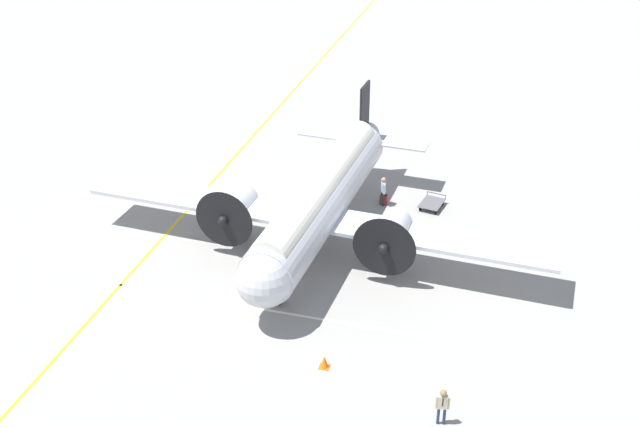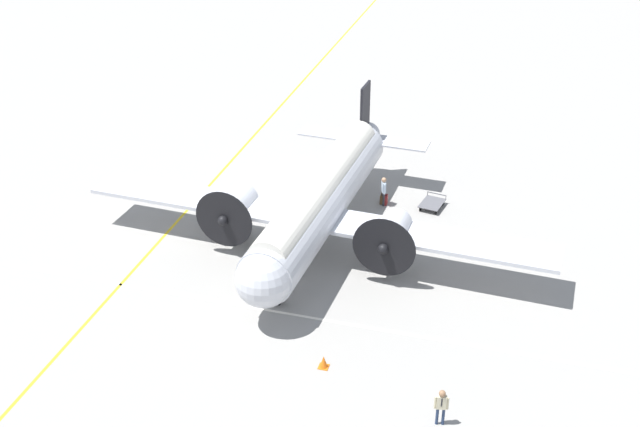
% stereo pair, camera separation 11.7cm
% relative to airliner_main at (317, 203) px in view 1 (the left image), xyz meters
% --- Properties ---
extents(ground_plane, '(300.00, 300.00, 0.00)m').
position_rel_airliner_main_xyz_m(ground_plane, '(0.46, -0.02, -2.60)').
color(ground_plane, gray).
extents(apron_line_eastwest, '(120.00, 0.16, 0.01)m').
position_rel_airliner_main_xyz_m(apron_line_eastwest, '(0.46, 8.29, -2.60)').
color(apron_line_eastwest, gold).
rests_on(apron_line_eastwest, ground_plane).
extents(apron_line_northsouth, '(0.16, 120.00, 0.01)m').
position_rel_airliner_main_xyz_m(apron_line_northsouth, '(-6.12, -0.02, -2.60)').
color(apron_line_northsouth, silver).
rests_on(apron_line_northsouth, ground_plane).
extents(airliner_main, '(18.08, 24.80, 6.05)m').
position_rel_airliner_main_xyz_m(airliner_main, '(0.00, 0.00, 0.00)').
color(airliner_main, silver).
rests_on(airliner_main, ground_plane).
extents(crew_foreground, '(0.27, 0.56, 1.67)m').
position_rel_airliner_main_xyz_m(crew_foreground, '(-11.30, -8.23, -1.58)').
color(crew_foreground, navy).
rests_on(crew_foreground, ground_plane).
extents(passenger_boarding, '(0.55, 0.35, 1.76)m').
position_rel_airliner_main_xyz_m(passenger_boarding, '(5.50, -2.37, -1.53)').
color(passenger_boarding, '#2D2D33').
rests_on(passenger_boarding, ground_plane).
extents(suitcase_near_door, '(0.48, 0.17, 0.58)m').
position_rel_airliner_main_xyz_m(suitcase_near_door, '(5.74, -2.26, -2.33)').
color(suitcase_near_door, brown).
rests_on(suitcase_near_door, ground_plane).
extents(suitcase_upright_spare, '(0.39, 0.18, 0.64)m').
position_rel_airliner_main_xyz_m(suitcase_upright_spare, '(5.60, -2.51, -2.30)').
color(suitcase_upright_spare, maroon).
rests_on(suitcase_upright_spare, ground_plane).
extents(baggage_cart, '(1.83, 1.45, 0.56)m').
position_rel_airliner_main_xyz_m(baggage_cart, '(5.95, -5.16, -2.33)').
color(baggage_cart, '#56565B').
rests_on(baggage_cart, ground_plane).
extents(traffic_cone, '(0.43, 0.43, 0.57)m').
position_rel_airliner_main_xyz_m(traffic_cone, '(-9.31, -2.99, -2.34)').
color(traffic_cone, orange).
rests_on(traffic_cone, ground_plane).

